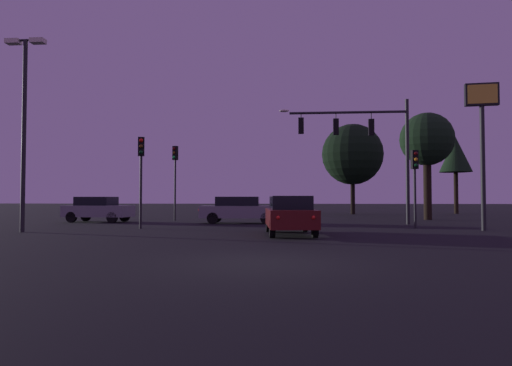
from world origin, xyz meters
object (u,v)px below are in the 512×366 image
(store_sign_illuminated, at_px, (482,122))
(traffic_light_median, at_px, (415,172))
(traffic_light_corner_right, at_px, (175,168))
(car_crossing_left, at_px, (98,209))
(traffic_signal_mast_arm, at_px, (365,137))
(car_nearside_lane, at_px, (290,214))
(tree_behind_sign, at_px, (427,140))
(parking_lot_lamp_post, at_px, (24,110))
(tree_left_far, at_px, (455,155))
(car_crossing_right, at_px, (240,209))
(tree_center_horizon, at_px, (352,154))
(traffic_light_corner_left, at_px, (141,164))

(store_sign_illuminated, bearing_deg, traffic_light_median, 150.00)
(traffic_light_corner_right, height_order, car_crossing_left, traffic_light_corner_right)
(traffic_signal_mast_arm, xyz_separation_m, car_crossing_left, (-15.71, 1.01, -4.01))
(car_nearside_lane, relative_size, store_sign_illuminated, 0.71)
(tree_behind_sign, bearing_deg, traffic_light_corner_right, -171.50)
(parking_lot_lamp_post, bearing_deg, traffic_light_median, 12.75)
(traffic_signal_mast_arm, distance_m, tree_left_far, 20.98)
(traffic_signal_mast_arm, distance_m, car_crossing_left, 16.24)
(traffic_signal_mast_arm, distance_m, traffic_light_corner_right, 12.02)
(traffic_light_corner_right, relative_size, car_crossing_right, 1.03)
(tree_left_far, bearing_deg, store_sign_illuminated, -106.83)
(store_sign_illuminated, height_order, tree_left_far, tree_left_far)
(traffic_light_corner_right, relative_size, parking_lot_lamp_post, 0.58)
(traffic_light_median, height_order, tree_behind_sign, tree_behind_sign)
(traffic_light_median, bearing_deg, car_crossing_left, 166.62)
(tree_center_horizon, bearing_deg, traffic_light_median, -88.63)
(traffic_light_corner_left, xyz_separation_m, parking_lot_lamp_post, (-4.22, -2.57, 2.13))
(traffic_light_corner_left, distance_m, car_crossing_left, 7.48)
(traffic_light_corner_left, xyz_separation_m, traffic_light_corner_right, (-0.37, 7.53, 0.30))
(traffic_light_corner_left, bearing_deg, tree_left_far, 44.92)
(tree_left_far, xyz_separation_m, tree_center_horizon, (-9.76, -2.18, -0.11))
(traffic_light_corner_left, bearing_deg, car_nearside_lane, -22.29)
(traffic_signal_mast_arm, relative_size, parking_lot_lamp_post, 0.87)
(traffic_light_corner_right, relative_size, tree_behind_sign, 0.67)
(tree_left_far, relative_size, tree_center_horizon, 0.89)
(car_nearside_lane, bearing_deg, car_crossing_left, 144.11)
(tree_behind_sign, bearing_deg, traffic_light_median, -109.85)
(traffic_light_corner_right, xyz_separation_m, traffic_light_median, (13.37, -6.21, -0.71))
(traffic_light_median, bearing_deg, traffic_light_corner_left, -174.19)
(car_crossing_left, bearing_deg, traffic_light_corner_right, 26.09)
(traffic_signal_mast_arm, height_order, car_crossing_right, traffic_signal_mast_arm)
(parking_lot_lamp_post, xyz_separation_m, tree_behind_sign, (20.34, 12.58, 0.11))
(store_sign_illuminated, bearing_deg, traffic_light_corner_right, 154.23)
(traffic_light_corner_right, xyz_separation_m, car_crossing_left, (-4.17, -2.04, -2.58))
(traffic_light_corner_left, height_order, car_crossing_right, traffic_light_corner_left)
(traffic_light_median, xyz_separation_m, car_nearside_lane, (-5.95, -4.21, -1.87))
(car_nearside_lane, height_order, tree_center_horizon, tree_center_horizon)
(car_crossing_left, distance_m, parking_lot_lamp_post, 9.20)
(traffic_signal_mast_arm, distance_m, car_crossing_right, 8.11)
(traffic_light_corner_left, relative_size, store_sign_illuminated, 0.66)
(traffic_signal_mast_arm, height_order, parking_lot_lamp_post, parking_lot_lamp_post)
(car_nearside_lane, height_order, parking_lot_lamp_post, parking_lot_lamp_post)
(tree_left_far, bearing_deg, tree_center_horizon, -167.40)
(car_crossing_right, bearing_deg, traffic_light_corner_left, -130.25)
(car_crossing_right, xyz_separation_m, tree_left_far, (18.18, 17.37, 4.69))
(traffic_light_corner_right, xyz_separation_m, tree_left_far, (22.68, 14.71, 2.12))
(car_crossing_right, distance_m, parking_lot_lamp_post, 12.02)
(traffic_signal_mast_arm, relative_size, car_crossing_right, 1.54)
(store_sign_illuminated, bearing_deg, traffic_light_corner_left, 179.46)
(car_crossing_left, distance_m, tree_center_horizon, 22.92)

